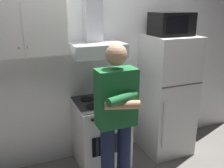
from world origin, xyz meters
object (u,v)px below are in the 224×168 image
upper_cabinet (21,27)px  cooking_pot (114,97)px  refrigerator (167,96)px  microwave (171,24)px  range_hood (96,38)px  person_standing (116,120)px  stove_oven (101,134)px

upper_cabinet → cooking_pot: (0.93, -0.24, -0.81)m
refrigerator → microwave: bearing=90.9°
range_hood → microwave: bearing=-6.5°
person_standing → cooking_pot: size_ratio=5.80×
range_hood → person_standing: (-0.05, -0.73, -0.70)m
range_hood → upper_cabinet: bearing=-179.9°
refrigerator → microwave: (-0.00, 0.02, 0.94)m
range_hood → person_standing: bearing=-93.9°
person_standing → cooking_pot: 0.52m
upper_cabinet → refrigerator: 2.00m
person_standing → cooking_pot: (0.18, 0.49, 0.04)m
stove_oven → person_standing: 0.77m
refrigerator → microwave: size_ratio=3.33×
upper_cabinet → refrigerator: upper_cabinet is taller
refrigerator → cooking_pot: 0.84m
stove_oven → microwave: 1.62m
range_hood → microwave: size_ratio=1.56×
upper_cabinet → cooking_pot: upper_cabinet is taller
upper_cabinet → person_standing: 1.35m
microwave → person_standing: microwave is taller
stove_oven → range_hood: range_hood is taller
stove_oven → microwave: bearing=1.2°
upper_cabinet → stove_oven: (0.80, -0.13, -1.32)m
stove_oven → refrigerator: bearing=0.0°
range_hood → cooking_pot: (0.13, -0.25, -0.66)m
stove_oven → microwave: microwave is taller
range_hood → refrigerator: 1.25m
refrigerator → microwave: 0.94m
microwave → cooking_pot: size_ratio=1.70×
upper_cabinet → microwave: bearing=-3.5°
range_hood → person_standing: range_hood is taller
range_hood → microwave: range_hood is taller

